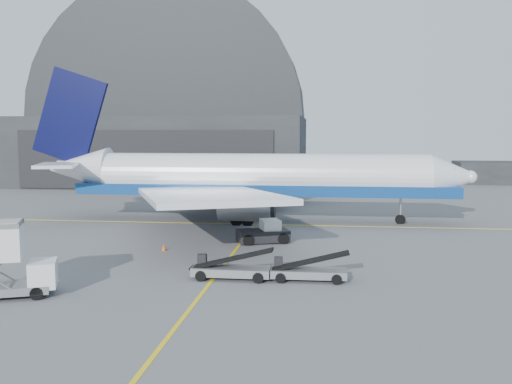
# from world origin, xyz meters

# --- Properties ---
(ground) EXTENTS (200.00, 200.00, 0.00)m
(ground) POSITION_xyz_m (0.00, 0.00, 0.00)
(ground) COLOR #565659
(ground) RESTS_ON ground
(taxi_lines) EXTENTS (80.00, 42.12, 0.02)m
(taxi_lines) POSITION_xyz_m (0.00, 12.67, 0.01)
(taxi_lines) COLOR yellow
(taxi_lines) RESTS_ON ground
(hangar) EXTENTS (50.00, 28.30, 28.00)m
(hangar) POSITION_xyz_m (-22.00, 64.95, 9.54)
(hangar) COLOR black
(hangar) RESTS_ON ground
(distant_bldg_a) EXTENTS (14.00, 8.00, 4.00)m
(distant_bldg_a) POSITION_xyz_m (38.00, 72.00, 0.00)
(distant_bldg_a) COLOR black
(distant_bldg_a) RESTS_ON ground
(airliner) EXTENTS (47.15, 45.72, 16.55)m
(airliner) POSITION_xyz_m (-1.31, 22.16, 4.63)
(airliner) COLOR white
(airliner) RESTS_ON ground
(pushback_tug) EXTENTS (4.86, 3.75, 1.99)m
(pushback_tug) POSITION_xyz_m (1.93, 10.63, 0.75)
(pushback_tug) COLOR black
(pushback_tug) RESTS_ON ground
(belt_loader_a) EXTENTS (5.37, 1.93, 2.04)m
(belt_loader_a) POSITION_xyz_m (1.10, -1.83, 0.63)
(belt_loader_a) COLOR slate
(belt_loader_a) RESTS_ON ground
(belt_loader_b) EXTENTS (5.10, 1.88, 1.94)m
(belt_loader_b) POSITION_xyz_m (6.04, -1.65, 0.60)
(belt_loader_b) COLOR slate
(belt_loader_b) RESTS_ON ground
(traffic_cone) EXTENTS (0.34, 0.34, 0.49)m
(traffic_cone) POSITION_xyz_m (-5.66, 6.24, 0.23)
(traffic_cone) COLOR #E75907
(traffic_cone) RESTS_ON ground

